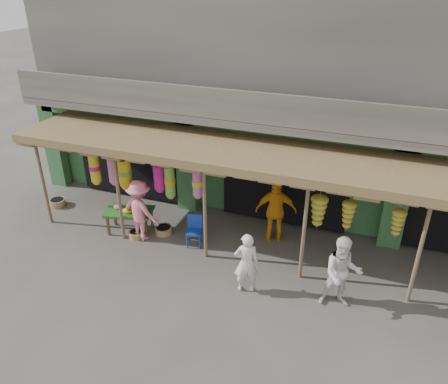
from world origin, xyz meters
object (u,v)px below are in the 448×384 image
(flower_table, at_px, (130,211))
(person_vendor, at_px, (276,210))
(person_right, at_px, (342,273))
(person_front, at_px, (246,263))
(person_shopper, at_px, (140,211))
(blue_chair, at_px, (194,228))

(flower_table, bearing_deg, person_vendor, 0.60)
(person_right, xyz_separation_m, person_vendor, (-2.00, 2.05, 0.06))
(person_front, distance_m, person_shopper, 3.57)
(flower_table, distance_m, person_vendor, 4.11)
(person_vendor, bearing_deg, person_right, 119.60)
(person_front, relative_size, person_right, 0.88)
(blue_chair, distance_m, person_right, 4.20)
(person_vendor, relative_size, person_shopper, 1.06)
(blue_chair, bearing_deg, person_right, -29.88)
(person_shopper, bearing_deg, person_front, 173.41)
(flower_table, distance_m, blue_chair, 1.98)
(person_right, relative_size, person_vendor, 0.93)
(person_shopper, bearing_deg, blue_chair, -157.93)
(person_front, height_order, person_shopper, person_shopper)
(flower_table, xyz_separation_m, person_shopper, (0.49, -0.23, 0.24))
(blue_chair, distance_m, person_shopper, 1.56)
(flower_table, relative_size, person_front, 0.95)
(blue_chair, bearing_deg, flower_table, 167.36)
(flower_table, relative_size, person_vendor, 0.79)
(flower_table, xyz_separation_m, person_front, (3.88, -1.33, 0.13))
(blue_chair, height_order, person_right, person_right)
(person_front, bearing_deg, person_shopper, -39.66)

